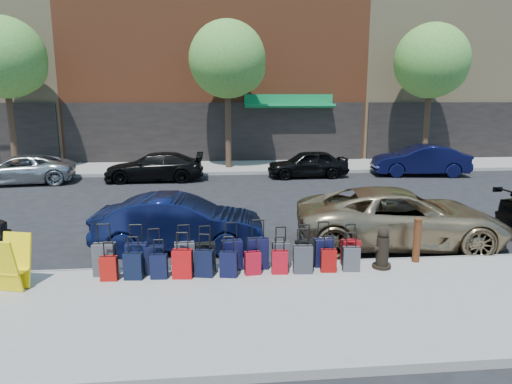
{
  "coord_description": "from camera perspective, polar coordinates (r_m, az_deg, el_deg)",
  "views": [
    {
      "loc": [
        -0.36,
        -13.84,
        3.71
      ],
      "look_at": [
        0.85,
        -1.5,
        1.11
      ],
      "focal_mm": 32.0,
      "sensor_mm": 36.0,
      "label": 1
    }
  ],
  "objects": [
    {
      "name": "suitcase_front_2",
      "position": [
        9.64,
        -12.52,
        -8.25
      ],
      "size": [
        0.41,
        0.26,
        0.94
      ],
      "rotation": [
        0.0,
        0.0,
        0.13
      ],
      "color": "black",
      "rests_on": "sidewalk_near"
    },
    {
      "name": "suitcase_back_0",
      "position": [
        9.56,
        -17.9,
        -9.06
      ],
      "size": [
        0.34,
        0.21,
        0.78
      ],
      "rotation": [
        0.0,
        0.0,
        -0.06
      ],
      "color": "#A10F0A",
      "rests_on": "sidewalk_near"
    },
    {
      "name": "suitcase_front_7",
      "position": [
        9.77,
        3.15,
        -7.83
      ],
      "size": [
        0.37,
        0.21,
        0.88
      ],
      "rotation": [
        0.0,
        0.0,
        0.03
      ],
      "color": "#3B3B40",
      "rests_on": "sidewalk_near"
    },
    {
      "name": "suitcase_front_1",
      "position": [
        9.71,
        -14.68,
        -8.04
      ],
      "size": [
        0.43,
        0.24,
        1.03
      ],
      "rotation": [
        0.0,
        0.0,
        0.02
      ],
      "color": "black",
      "rests_on": "sidewalk_near"
    },
    {
      "name": "building_right",
      "position": [
        36.17,
        22.73,
        19.33
      ],
      "size": [
        15.0,
        12.12,
        18.0
      ],
      "color": "#93805A",
      "rests_on": "ground"
    },
    {
      "name": "suitcase_back_6",
      "position": [
        9.4,
        -0.43,
        -8.86
      ],
      "size": [
        0.34,
        0.22,
        0.77
      ],
      "rotation": [
        0.0,
        0.0,
        0.12
      ],
      "color": "maroon",
      "rests_on": "sidewalk_near"
    },
    {
      "name": "suitcase_front_3",
      "position": [
        9.65,
        -8.9,
        -8.01
      ],
      "size": [
        0.43,
        0.26,
        0.99
      ],
      "rotation": [
        0.0,
        0.0,
        0.1
      ],
      "color": "#403F45",
      "rests_on": "sidewalk_near"
    },
    {
      "name": "suitcase_back_8",
      "position": [
        9.51,
        5.86,
        -8.35
      ],
      "size": [
        0.4,
        0.25,
        0.93
      ],
      "rotation": [
        0.0,
        0.0,
        -0.07
      ],
      "color": "#323236",
      "rests_on": "sidewalk_near"
    },
    {
      "name": "curb_near",
      "position": [
        10.05,
        -3.19,
        -9.4
      ],
      "size": [
        60.0,
        0.08,
        0.15
      ],
      "primitive_type": "cube",
      "color": "gray",
      "rests_on": "ground"
    },
    {
      "name": "tree_left",
      "position": [
        25.26,
        -28.61,
        14.29
      ],
      "size": [
        3.8,
        3.8,
        7.27
      ],
      "color": "black",
      "rests_on": "sidewalk_far"
    },
    {
      "name": "suitcase_front_4",
      "position": [
        9.63,
        -6.31,
        -8.05
      ],
      "size": [
        0.42,
        0.27,
        0.96
      ],
      "rotation": [
        0.0,
        0.0,
        0.13
      ],
      "color": "black",
      "rests_on": "sidewalk_near"
    },
    {
      "name": "car_far_0",
      "position": [
        22.24,
        -27.44,
        2.51
      ],
      "size": [
        4.71,
        2.61,
        1.25
      ],
      "primitive_type": "imported",
      "rotation": [
        0.0,
        0.0,
        -1.45
      ],
      "color": "#AFB2B6",
      "rests_on": "ground"
    },
    {
      "name": "bollard",
      "position": [
        10.59,
        19.48,
        -5.62
      ],
      "size": [
        0.18,
        0.18,
        0.98
      ],
      "color": "#38190C",
      "rests_on": "sidewalk_near"
    },
    {
      "name": "display_rack",
      "position": [
        9.74,
        -28.4,
        -7.89
      ],
      "size": [
        0.72,
        0.76,
        1.03
      ],
      "rotation": [
        0.0,
        0.0,
        -0.27
      ],
      "color": "yellow",
      "rests_on": "sidewalk_near"
    },
    {
      "name": "tree_center",
      "position": [
        23.43,
        -3.23,
        15.96
      ],
      "size": [
        3.8,
        3.8,
        7.27
      ],
      "color": "black",
      "rests_on": "sidewalk_far"
    },
    {
      "name": "car_far_3",
      "position": [
        23.2,
        19.82,
        3.74
      ],
      "size": [
        4.59,
        2.08,
        1.46
      ],
      "primitive_type": "imported",
      "rotation": [
        0.0,
        0.0,
        -1.69
      ],
      "color": "#0C0F35",
      "rests_on": "ground"
    },
    {
      "name": "suitcase_back_5",
      "position": [
        9.29,
        -3.45,
        -9.0
      ],
      "size": [
        0.38,
        0.26,
        0.83
      ],
      "rotation": [
        0.0,
        0.0,
        -0.18
      ],
      "color": "black",
      "rests_on": "sidewalk_near"
    },
    {
      "name": "suitcase_front_0",
      "position": [
        9.82,
        -18.4,
        -7.98
      ],
      "size": [
        0.45,
        0.25,
        1.06
      ],
      "rotation": [
        0.0,
        0.0,
        -0.02
      ],
      "color": "#3C3C41",
      "rests_on": "sidewalk_near"
    },
    {
      "name": "ground",
      "position": [
        14.34,
        -3.96,
        -3.21
      ],
      "size": [
        120.0,
        120.0,
        0.0
      ],
      "primitive_type": "plane",
      "color": "black",
      "rests_on": "ground"
    },
    {
      "name": "suitcase_back_4",
      "position": [
        9.34,
        -6.49,
        -8.85
      ],
      "size": [
        0.4,
        0.28,
        0.88
      ],
      "rotation": [
        0.0,
        0.0,
        -0.2
      ],
      "color": "black",
      "rests_on": "sidewalk_near"
    },
    {
      "name": "suitcase_front_5",
      "position": [
        9.64,
        -3.01,
        -7.85
      ],
      "size": [
        0.45,
        0.29,
        1.01
      ],
      "rotation": [
        0.0,
        0.0,
        0.16
      ],
      "color": "black",
      "rests_on": "sidewalk_near"
    },
    {
      "name": "suitcase_back_10",
      "position": [
        9.78,
        11.81,
        -8.18
      ],
      "size": [
        0.36,
        0.24,
        0.82
      ],
      "rotation": [
        0.0,
        0.0,
        -0.12
      ],
      "color": "#3D3C42",
      "rests_on": "sidewalk_near"
    },
    {
      "name": "suitcase_front_6",
      "position": [
        9.68,
        0.27,
        -7.67
      ],
      "size": [
        0.44,
        0.25,
        1.05
      ],
      "rotation": [
        0.0,
        0.0,
        -0.02
      ],
      "color": "black",
      "rests_on": "sidewalk_near"
    },
    {
      "name": "fire_hydrant",
      "position": [
        10.04,
        15.53,
        -6.95
      ],
      "size": [
        0.45,
        0.39,
        0.87
      ],
      "rotation": [
        0.0,
        0.0,
        0.24
      ],
      "color": "black",
      "rests_on": "sidewalk_near"
    },
    {
      "name": "suitcase_back_9",
      "position": [
        9.65,
        9.05,
        -8.45
      ],
      "size": [
        0.33,
        0.21,
        0.76
      ],
      "rotation": [
        0.0,
        0.0,
        -0.09
      ],
      "color": "maroon",
      "rests_on": "sidewalk_near"
    },
    {
      "name": "suitcase_front_10",
      "position": [
        10.06,
        11.73,
        -7.43
      ],
      "size": [
        0.39,
        0.23,
        0.91
      ],
      "rotation": [
        0.0,
        0.0,
        0.06
      ],
      "color": "maroon",
      "rests_on": "sidewalk_near"
    },
    {
      "name": "car_far_1",
      "position": [
        20.92,
        -12.58,
        3.08
      ],
      "size": [
        4.38,
        1.78,
        1.27
      ],
      "primitive_type": "imported",
      "rotation": [
        0.0,
        0.0,
        -1.57
      ],
      "color": "black",
      "rests_on": "ground"
    },
    {
      "name": "suitcase_back_7",
      "position": [
        9.45,
        2.97,
        -8.73
      ],
      "size": [
        0.34,
        0.21,
        0.77
      ],
      "rotation": [
        0.0,
        0.0,
        -0.06
      ],
      "color": "#A70A18",
      "rests_on": "sidewalk_near"
    },
    {
      "name": "curb_far",
      "position": [
        22.13,
        -4.57,
        2.32
      ],
      "size": [
        60.0,
        0.08,
        0.15
      ],
      "primitive_type": "cube",
      "color": "gray",
      "rests_on": "ground"
    },
    {
      "name": "car_far_2",
      "position": [
        21.5,
        6.46,
        3.53
      ],
      "size": [
        3.8,
        1.64,
        1.28
      ],
      "primitive_type": "imported",
      "rotation": [
        0.0,
        0.0,
        -1.53
      ],
      "color": "black",
      "rests_on": "ground"
    },
    {
      "name": "suitcase_front_8",
      "position": [
        9.82,
        6.09,
        -7.69
      ],
      "size": [
        0.39,
        0.23,
        0.92
      ],
      "rotation": [
        0.0,
        0.0,
        0.07
      ],
      "color": "black",
      "rests_on": "sidewalk_near"
    },
    {
      "name": "car_near_1",
      "position": [
        11.36,
        -9.56,
        -3.85
      ],
      "size": [
        4.2,
        1.76,
        1.35
      ],
      "primitive_type": "imported",
      "rotation": [
        0.0,
        0.0,
        1.49
      ],
      "color": "#0D143A",
      "rests_on": "ground"
    },
    {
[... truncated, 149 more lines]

